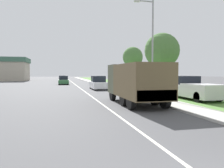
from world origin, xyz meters
name	(u,v)px	position (x,y,z in m)	size (l,w,h in m)	color
ground_plane	(74,84)	(0.00, 40.00, 0.00)	(180.00, 180.00, 0.00)	#4C4C4F
lane_centre_stripe	(74,84)	(0.00, 40.00, 0.00)	(0.12, 120.00, 0.00)	silver
sidewalk_right	(98,83)	(4.50, 40.00, 0.06)	(1.80, 120.00, 0.12)	beige
grass_strip_right	(119,83)	(8.90, 40.00, 0.01)	(7.00, 120.00, 0.02)	#56843D
military_truck	(136,81)	(2.23, 11.67, 1.56)	(2.41, 6.69, 2.74)	#474C38
car_nearest_ahead	(98,83)	(2.09, 25.51, 0.77)	(1.83, 4.44, 1.73)	silver
car_second_ahead	(63,81)	(-2.09, 39.18, 0.71)	(1.82, 4.37, 1.59)	#336B3D
car_third_ahead	(63,79)	(-1.95, 51.02, 0.65)	(1.87, 4.90, 1.43)	#B7BABF
car_fourth_ahead	(62,78)	(-2.00, 60.67, 0.64)	(1.95, 4.43, 1.41)	silver
pickup_truck	(192,88)	(7.59, 13.26, 0.88)	(2.00, 5.29, 1.83)	silver
lamp_post	(150,40)	(4.56, 14.67, 4.80)	(1.69, 0.24, 7.98)	gray
tree_mid_right	(162,51)	(8.24, 20.01, 4.57)	(3.83, 3.83, 6.48)	#4C3D2D
tree_far_right	(133,57)	(8.63, 30.98, 4.62)	(3.21, 3.21, 6.25)	#4C3D2D
utility_box	(160,92)	(6.20, 16.25, 0.37)	(0.55, 0.45, 0.70)	#3D7042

